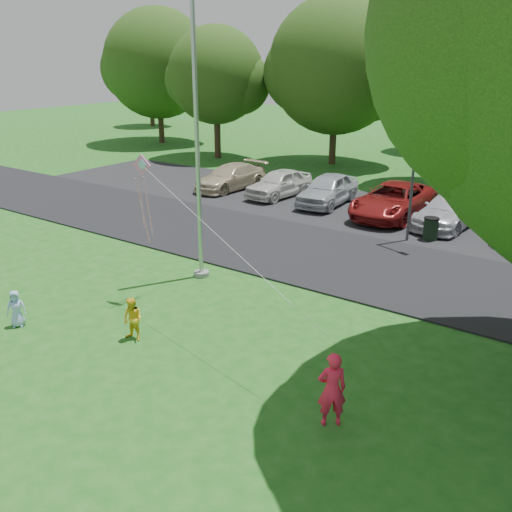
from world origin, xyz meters
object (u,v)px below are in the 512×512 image
Objects in this scene: woman at (332,389)px; kite at (146,183)px; trash_can at (431,229)px; flagpole at (197,149)px; street_lamp at (419,162)px; child_blue at (16,309)px; child_yellow at (133,319)px.

woman is 8.03m from kite.
kite is (-4.75, -10.27, 3.05)m from trash_can.
flagpole reaches higher than trash_can.
child_blue is at bearing -95.51° from street_lamp.
street_lamp reaches higher than child_yellow.
street_lamp is 5.54× the size of trash_can.
street_lamp is 12.48m from woman.
flagpole is at bearing -101.36° from street_lamp.
woman is 0.21× the size of kite.
child_blue is at bearing -33.98° from woman.
trash_can is at bearing 69.46° from child_yellow.
flagpole is at bearing -121.12° from trash_can.
child_blue is at bearing -162.95° from child_yellow.
street_lamp is 4.60× the size of child_yellow.
street_lamp is 10.52m from kite.
child_yellow is at bearing -105.19° from trash_can.
child_blue is (-6.47, -13.64, 0.03)m from trash_can.
flagpole is at bearing 26.13° from child_blue.
trash_can is 15.10m from child_blue.
kite is at bearing -88.01° from flagpole.
kite is (-7.19, 2.28, 2.74)m from woman.
child_yellow is at bearing -42.86° from woman.
kite reaches higher than woman.
trash_can is 0.60× the size of woman.
flagpole is 8.59m from street_lamp.
child_yellow is (-3.36, -12.36, 0.09)m from trash_can.
flagpole is 10.57× the size of trash_can.
woman is at bearing -32.06° from flagpole.
child_blue is at bearing -115.36° from trash_can.
kite is (-1.39, 2.09, 2.96)m from child_yellow.
child_yellow is 0.15× the size of kite.
flagpole is 1.30× the size of kite.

